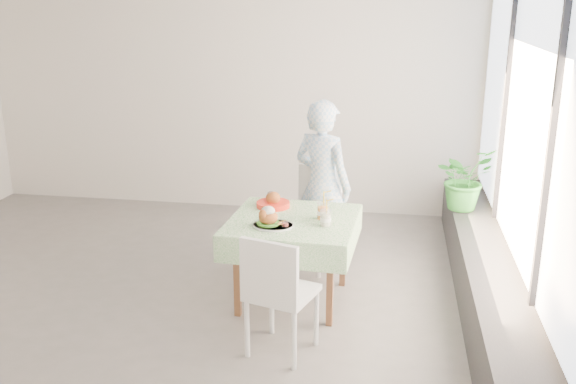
% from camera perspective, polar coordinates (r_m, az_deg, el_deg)
% --- Properties ---
extents(floor, '(6.00, 6.00, 0.00)m').
position_cam_1_polar(floor, '(5.92, -11.26, -8.58)').
color(floor, '#5C5957').
rests_on(floor, ground).
extents(wall_back, '(6.00, 0.02, 2.80)m').
position_cam_1_polar(wall_back, '(7.81, -5.40, 8.64)').
color(wall_back, silver).
rests_on(wall_back, ground).
extents(wall_right, '(0.02, 5.00, 2.80)m').
position_cam_1_polar(wall_right, '(5.19, 20.52, 3.45)').
color(wall_right, silver).
rests_on(wall_right, ground).
extents(window_pane, '(0.01, 4.80, 2.18)m').
position_cam_1_polar(window_pane, '(5.14, 20.47, 6.18)').
color(window_pane, '#D1E0F9').
rests_on(window_pane, ground).
extents(window_ledge, '(0.40, 4.80, 0.50)m').
position_cam_1_polar(window_ledge, '(5.52, 17.23, -8.11)').
color(window_ledge, black).
rests_on(window_ledge, ground).
extents(cafe_table, '(1.09, 1.09, 0.74)m').
position_cam_1_polar(cafe_table, '(5.46, 0.43, -5.19)').
color(cafe_table, brown).
rests_on(cafe_table, ground).
extents(chair_far, '(0.58, 0.58, 0.96)m').
position_cam_1_polar(chair_far, '(6.21, 2.04, -4.02)').
color(chair_far, white).
rests_on(chair_far, ground).
extents(chair_near, '(0.55, 0.55, 0.93)m').
position_cam_1_polar(chair_near, '(4.75, -0.61, -11.00)').
color(chair_near, white).
rests_on(chair_near, ground).
extents(diner, '(0.71, 0.62, 1.64)m').
position_cam_1_polar(diner, '(6.03, 3.08, 0.56)').
color(diner, '#8DBBE2').
rests_on(diner, ground).
extents(main_dish, '(0.33, 0.33, 0.17)m').
position_cam_1_polar(main_dish, '(5.16, -1.57, -2.51)').
color(main_dish, white).
rests_on(main_dish, cafe_table).
extents(juice_cup_orange, '(0.10, 0.10, 0.29)m').
position_cam_1_polar(juice_cup_orange, '(5.33, 3.12, -1.75)').
color(juice_cup_orange, white).
rests_on(juice_cup_orange, cafe_table).
extents(juice_cup_lemonade, '(0.09, 0.09, 0.27)m').
position_cam_1_polar(juice_cup_lemonade, '(5.19, 3.37, -2.36)').
color(juice_cup_lemonade, white).
rests_on(juice_cup_lemonade, cafe_table).
extents(second_dish, '(0.29, 0.29, 0.14)m').
position_cam_1_polar(second_dish, '(5.65, -1.33, -0.94)').
color(second_dish, red).
rests_on(second_dish, cafe_table).
extents(potted_plant, '(0.74, 0.73, 0.62)m').
position_cam_1_polar(potted_plant, '(6.53, 15.39, 1.18)').
color(potted_plant, '#2D832B').
rests_on(potted_plant, window_ledge).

